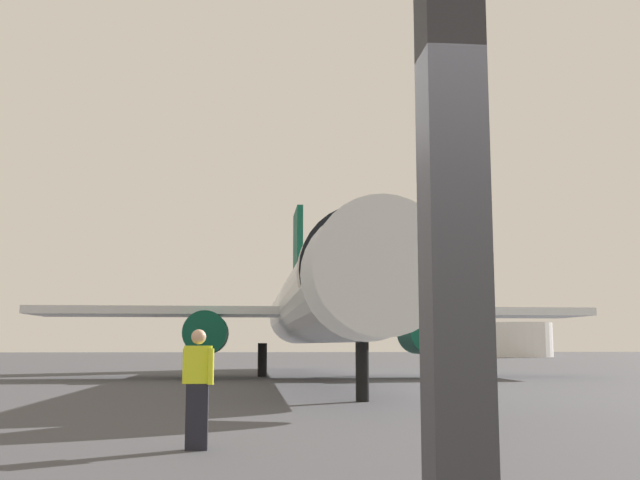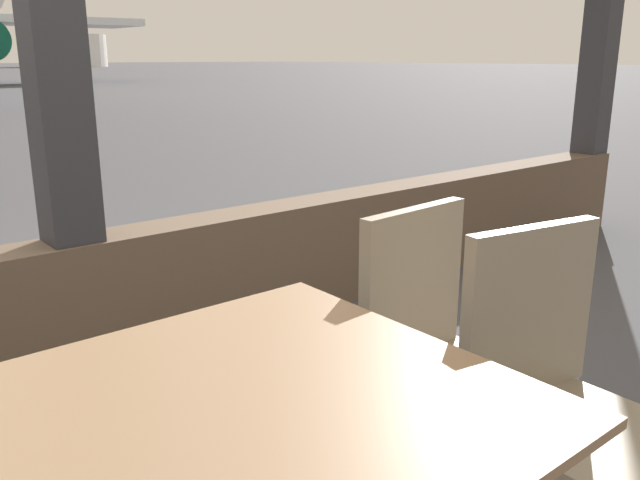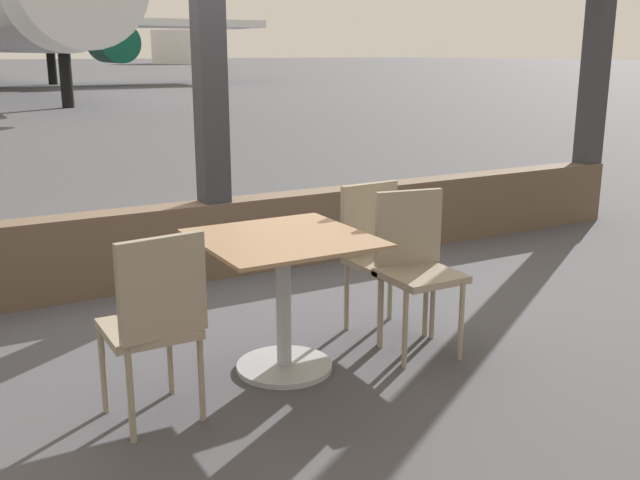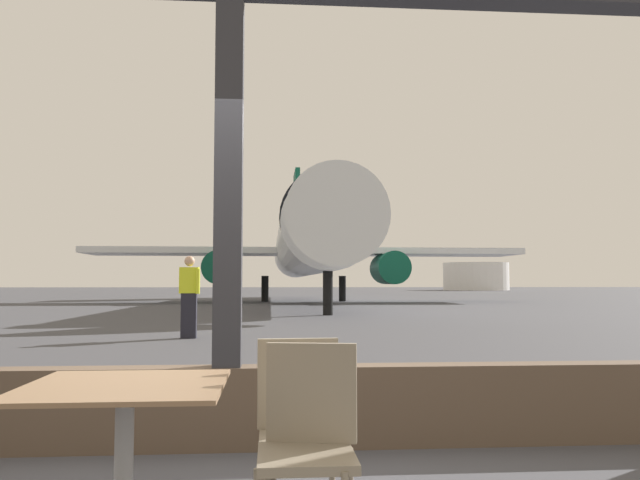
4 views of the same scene
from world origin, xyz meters
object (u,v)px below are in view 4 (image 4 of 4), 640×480
object	(u,v)px
cafe_chair_aisle_left	(309,432)
airplane	(307,245)
dining_table	(124,452)
fuel_storage_tank	(476,277)
cafe_chair_window_left	(300,418)
ground_crew_worker	(189,295)

from	to	relation	value
cafe_chair_aisle_left	airplane	bearing A→B (deg)	86.71
cafe_chair_aisle_left	dining_table	bearing A→B (deg)	173.65
airplane	fuel_storage_tank	xyz separation A→B (m)	(29.01, 57.75, -1.24)
fuel_storage_tank	airplane	bearing A→B (deg)	-116.67
cafe_chair_aisle_left	cafe_chair_window_left	bearing A→B (deg)	93.54
cafe_chair_aisle_left	ground_crew_worker	xyz separation A→B (m)	(-1.89, 10.88, 0.36)
airplane	ground_crew_worker	distance (m)	22.67
ground_crew_worker	dining_table	bearing A→B (deg)	-84.20
ground_crew_worker	fuel_storage_tank	world-z (taller)	fuel_storage_tank
ground_crew_worker	airplane	bearing A→B (deg)	80.32
cafe_chair_window_left	airplane	size ratio (longest dim) A/B	0.03
dining_table	cafe_chair_window_left	size ratio (longest dim) A/B	0.94
cafe_chair_window_left	fuel_storage_tank	distance (m)	95.67
cafe_chair_aisle_left	airplane	distance (m)	33.28
dining_table	cafe_chair_window_left	bearing A→B (deg)	18.24
dining_table	cafe_chair_aisle_left	distance (m)	0.80
cafe_chair_aisle_left	fuel_storage_tank	xyz separation A→B (m)	(30.92, 90.86, 1.53)
airplane	fuel_storage_tank	bearing A→B (deg)	63.33
airplane	fuel_storage_tank	world-z (taller)	airplane
dining_table	cafe_chair_aisle_left	size ratio (longest dim) A/B	0.93
cafe_chair_aisle_left	fuel_storage_tank	world-z (taller)	fuel_storage_tank
cafe_chair_window_left	ground_crew_worker	world-z (taller)	ground_crew_worker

